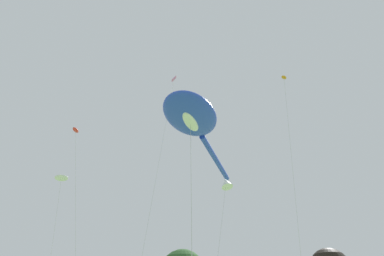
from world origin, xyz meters
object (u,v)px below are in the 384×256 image
Objects in this scene: small_kite_streamer_purple at (285,89)px; small_kite_tiny_distant at (76,133)px; big_show_kite at (193,119)px; small_kite_stunt_black at (226,183)px; small_kite_triangle_green at (170,100)px; small_kite_bird_shape at (61,179)px.

small_kite_streamer_purple is 1.25× the size of small_kite_tiny_distant.
small_kite_stunt_black is (5.26, 4.31, -2.10)m from big_show_kite.
small_kite_tiny_distant is at bearing 5.32° from small_kite_triangle_green.
small_kite_triangle_green is 9.53m from small_kite_stunt_black.
small_kite_stunt_black is at bearing 176.87° from small_kite_bird_shape.
small_kite_triangle_green is at bearing -51.68° from small_kite_streamer_purple.
small_kite_streamer_purple is at bearing 139.34° from big_show_kite.
small_kite_bird_shape is at bearing -53.20° from small_kite_streamer_purple.
small_kite_bird_shape is 0.70× the size of small_kite_tiny_distant.
small_kite_stunt_black is 15.02m from small_kite_tiny_distant.
small_kite_streamer_purple is 1.89× the size of small_kite_stunt_black.
big_show_kite is 1.13× the size of small_kite_bird_shape.
small_kite_tiny_distant is (-11.59, 7.72, 5.64)m from small_kite_stunt_black.
small_kite_stunt_black is at bearing -162.09° from small_kite_triangle_green.
small_kite_streamer_purple is (16.74, -10.90, 8.13)m from small_kite_bird_shape.
small_kite_bird_shape is 11.78m from small_kite_triangle_green.
small_kite_streamer_purple reaches higher than small_kite_stunt_black.
small_kite_triangle_green is (-9.21, 5.66, -0.75)m from small_kite_streamer_purple.
small_kite_tiny_distant is at bearing -36.40° from small_kite_stunt_black.
small_kite_triangle_green is at bearing -28.16° from small_kite_stunt_black.
small_kite_bird_shape reaches higher than small_kite_stunt_black.
small_kite_stunt_black is at bearing 77.13° from small_kite_tiny_distant.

